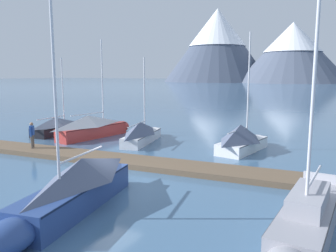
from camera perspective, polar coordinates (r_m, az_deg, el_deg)
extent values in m
plane|color=#426689|center=(15.88, -10.34, -10.07)|extent=(700.00, 700.00, 0.00)
cone|color=#424C60|center=(238.27, 8.22, 13.20)|extent=(71.50, 71.50, 48.43)
cone|color=white|center=(239.51, 8.28, 16.02)|extent=(38.55, 38.55, 24.87)
cone|color=#4C566B|center=(223.92, 20.10, 11.48)|extent=(66.78, 66.78, 36.07)
cone|color=white|center=(224.63, 20.22, 13.80)|extent=(34.83, 34.83, 17.92)
cube|color=brown|center=(18.99, -2.84, -6.34)|extent=(27.18, 4.28, 0.30)
cylinder|color=#38383D|center=(18.19, -4.16, -7.12)|extent=(25.95, 2.27, 0.24)
cylinder|color=#38383D|center=(19.82, -1.63, -5.78)|extent=(25.95, 2.27, 0.24)
cube|color=black|center=(30.51, -17.90, -0.58)|extent=(1.93, 5.06, 0.76)
ellipsoid|color=black|center=(32.61, -14.65, 0.13)|extent=(1.47, 1.81, 0.72)
cube|color=black|center=(30.46, -17.93, 0.05)|extent=(1.96, 4.97, 0.06)
cylinder|color=silver|center=(30.76, -17.23, 5.56)|extent=(0.10, 0.10, 5.68)
cylinder|color=silver|center=(29.78, -19.02, 1.30)|extent=(0.29, 3.13, 0.08)
pyramid|color=slate|center=(30.13, -18.44, 0.70)|extent=(2.11, 4.09, 0.72)
cube|color=#B2332D|center=(28.11, -12.51, -0.90)|extent=(2.31, 6.44, 0.98)
ellipsoid|color=#B2332D|center=(30.42, -7.75, -0.05)|extent=(1.40, 1.50, 0.93)
cube|color=#501614|center=(28.04, -12.54, 0.01)|extent=(2.33, 6.32, 0.06)
cylinder|color=silver|center=(28.55, -10.96, 7.21)|extent=(0.10, 0.10, 6.86)
cylinder|color=silver|center=(27.61, -13.31, 1.99)|extent=(0.54, 3.28, 0.08)
pyramid|color=silver|center=(27.66, -13.30, 0.86)|extent=(2.38, 5.23, 0.86)
cube|color=silver|center=(25.47, -4.39, -1.98)|extent=(2.48, 5.56, 0.74)
ellipsoid|color=silver|center=(28.21, -2.38, -0.92)|extent=(1.40, 1.58, 0.70)
cube|color=slate|center=(25.41, -4.39, -1.25)|extent=(2.49, 5.47, 0.06)
cylinder|color=silver|center=(25.69, -3.98, 5.20)|extent=(0.10, 0.10, 5.56)
cylinder|color=silver|center=(24.28, -5.27, 0.31)|extent=(0.83, 3.38, 0.08)
pyramid|color=#4C5670|center=(24.95, -4.72, -0.31)|extent=(2.48, 4.56, 0.89)
cube|color=navy|center=(13.61, -15.11, -11.21)|extent=(2.64, 6.35, 1.01)
ellipsoid|color=navy|center=(11.10, -25.05, -16.44)|extent=(1.65, 2.22, 0.96)
cube|color=#121D39|center=(13.46, -15.19, -9.35)|extent=(2.65, 6.24, 0.06)
cylinder|color=silver|center=(12.00, -18.49, 6.95)|extent=(0.10, 0.10, 7.57)
cylinder|color=silver|center=(13.61, -14.19, -4.64)|extent=(0.63, 3.00, 0.08)
pyramid|color=#4C5670|center=(13.70, -14.22, -6.99)|extent=(2.66, 5.18, 0.84)
cube|color=white|center=(23.13, 12.34, -3.24)|extent=(2.38, 4.87, 0.74)
ellipsoid|color=white|center=(25.44, 14.71, -2.24)|extent=(1.62, 1.51, 0.70)
cube|color=slate|center=(23.06, 12.36, -2.43)|extent=(2.40, 4.78, 0.06)
cylinder|color=silver|center=(23.28, 13.34, 6.49)|extent=(0.10, 0.10, 7.05)
cylinder|color=silver|center=(22.26, 11.65, -0.77)|extent=(0.50, 2.82, 0.08)
pyramid|color=#4C5670|center=(22.64, 12.05, -1.12)|extent=(2.48, 3.98, 1.09)
cube|color=#93939E|center=(11.85, 22.39, -14.62)|extent=(1.67, 5.63, 1.02)
cube|color=#424247|center=(11.68, 22.53, -12.50)|extent=(1.70, 5.52, 0.06)
cylinder|color=silver|center=(10.39, 23.02, 2.48)|extent=(0.10, 0.10, 6.10)
cylinder|color=silver|center=(12.26, 23.35, -7.76)|extent=(0.24, 2.93, 0.08)
cube|color=#A0A0AB|center=(11.44, 22.52, -11.25)|extent=(1.09, 2.55, 0.55)
cube|color=silver|center=(14.16, 24.24, -7.95)|extent=(1.24, 0.17, 0.36)
cylinder|color=brown|center=(23.74, -21.86, -2.48)|extent=(0.14, 0.14, 0.86)
cylinder|color=brown|center=(23.99, -21.68, -2.36)|extent=(0.14, 0.14, 0.86)
cube|color=#234793|center=(23.74, -21.87, -0.69)|extent=(0.39, 0.44, 0.60)
sphere|color=#A37556|center=(23.68, -21.93, 0.31)|extent=(0.22, 0.22, 0.22)
cylinder|color=#234793|center=(23.52, -22.03, -0.95)|extent=(0.09, 0.09, 0.62)
cylinder|color=#234793|center=(23.99, -21.69, -0.76)|extent=(0.09, 0.09, 0.62)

